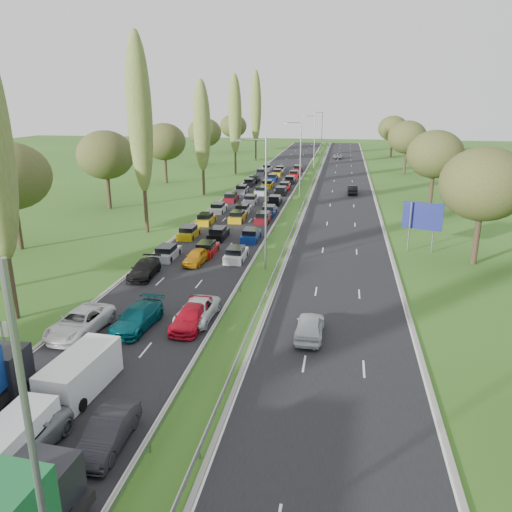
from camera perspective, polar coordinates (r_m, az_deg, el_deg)
The scene contains 23 objects.
ground at distance 82.26m, azimuth 5.10°, elevation 6.75°, with size 260.00×260.00×0.00m, color #2D5119.
near_carriageway at distance 85.51m, azimuth 0.70°, elevation 7.22°, with size 10.50×215.00×0.04m, color black.
far_carriageway at distance 84.44m, azimuth 9.85°, elevation 6.84°, with size 10.50×215.00×0.04m, color black.
central_reservation at distance 84.61m, azimuth 5.26°, elevation 7.42°, with size 2.36×215.00×0.32m.
lamp_columns at distance 79.39m, azimuth 5.09°, elevation 10.75°, with size 0.18×140.18×12.00m.
poplar_row at distance 72.46m, azimuth -8.66°, elevation 15.07°, with size 2.80×127.80×22.44m.
woodland_left at distance 71.80m, azimuth -18.03°, elevation 10.64°, with size 8.00×166.00×11.10m.
woodland_right at distance 68.85m, azimuth 20.89°, elevation 10.11°, with size 8.00×153.00×11.10m.
traffic_queue_fill at distance 80.55m, azimuth 0.13°, elevation 6.91°, with size 9.06×70.00×0.80m.
near_car_2 at distance 35.78m, azimuth -19.49°, elevation -7.16°, with size 2.62×5.68×1.58m, color silver.
near_car_3 at distance 45.38m, azimuth -12.67°, elevation -1.46°, with size 2.00×4.92×1.43m, color black.
near_car_6 at distance 25.41m, azimuth -25.79°, elevation -18.76°, with size 2.54×5.51×1.53m, color gray.
near_car_7 at distance 35.50m, azimuth -13.44°, elevation -6.84°, with size 2.14×5.28×1.53m, color #05454D.
near_car_8 at distance 48.22m, azimuth -6.83°, elevation -0.05°, with size 1.67×4.14×1.41m, color #B7770C.
near_car_9 at distance 24.77m, azimuth -16.58°, elevation -18.74°, with size 1.54×4.42×1.46m, color black.
near_car_10 at distance 35.95m, azimuth -6.77°, elevation -6.25°, with size 2.34×5.07×1.41m, color silver.
near_car_11 at distance 35.01m, azimuth -7.45°, elevation -6.95°, with size 1.97×4.85×1.41m, color #A60A1A.
far_car_0 at distance 33.44m, azimuth 6.15°, elevation -7.99°, with size 1.82×4.52×1.54m, color silver.
far_car_1 at distance 85.74m, azimuth 10.95°, elevation 7.46°, with size 1.56×4.49×1.48m, color black.
far_car_2 at distance 139.19m, azimuth 9.35°, elevation 11.23°, with size 2.30×4.98×1.39m, color slate.
white_van_front at distance 25.42m, azimuth -25.76°, elevation -18.25°, with size 1.84×4.68×1.88m.
white_van_rear at distance 29.13m, azimuth -19.17°, elevation -12.32°, with size 2.09×5.32×2.14m.
direction_sign at distance 53.68m, azimuth 18.48°, elevation 4.11°, with size 3.80×1.45×5.20m.
Camera 1 is at (11.23, -0.59, 15.05)m, focal length 35.00 mm.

